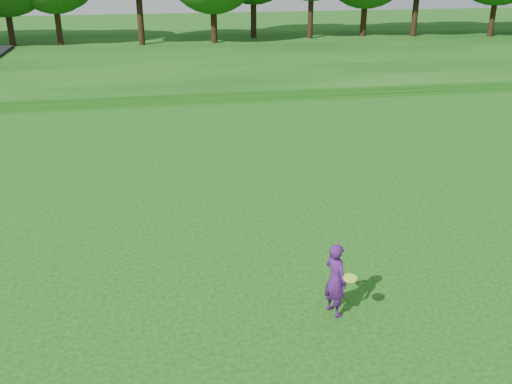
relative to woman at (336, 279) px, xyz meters
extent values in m
plane|color=#11480D|center=(-1.94, 0.20, -0.84)|extent=(140.00, 140.00, 0.00)
cube|color=#11480D|center=(-1.94, 34.20, -0.54)|extent=(130.00, 30.00, 0.60)
cube|color=gray|center=(-1.94, 20.20, -0.82)|extent=(130.00, 1.60, 0.04)
imported|color=#4A1666|center=(0.00, 0.00, 0.00)|extent=(0.60, 0.72, 1.68)
cylinder|color=#B3F727|center=(0.15, -0.45, 0.28)|extent=(0.29, 0.29, 0.07)
camera|label=1|loc=(-3.57, -10.04, 6.42)|focal=40.00mm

